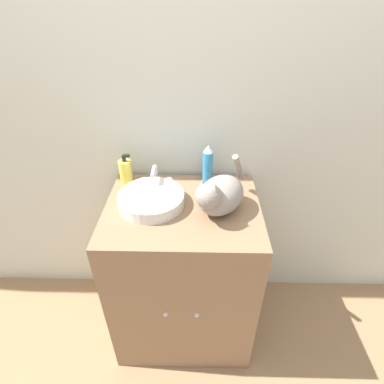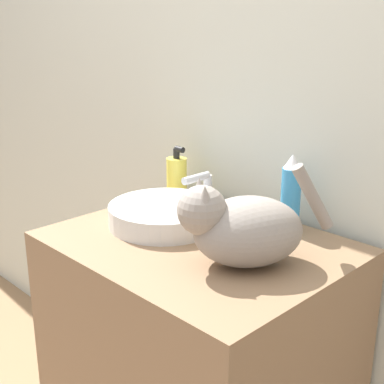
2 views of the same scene
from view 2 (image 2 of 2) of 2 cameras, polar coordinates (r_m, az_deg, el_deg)
wall_back at (r=1.48m, az=9.79°, el=11.38°), size 6.00×0.05×2.50m
sink_basin at (r=1.43m, az=-2.93°, el=-2.41°), size 0.30×0.30×0.06m
faucet at (r=1.52m, az=1.37°, el=-0.20°), size 0.16×0.11×0.12m
cat at (r=1.18m, az=5.32°, el=-3.76°), size 0.29×0.33×0.23m
soap_bottle at (r=1.64m, az=-1.64°, el=1.65°), size 0.06×0.06×0.16m
spray_bottle at (r=1.38m, az=10.49°, el=-0.24°), size 0.05×0.05×0.20m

